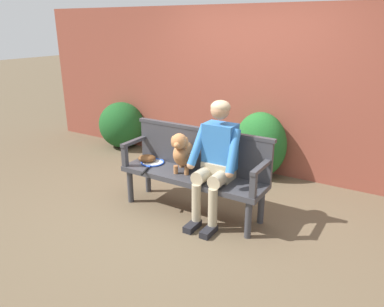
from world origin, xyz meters
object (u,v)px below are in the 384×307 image
(garden_bench, at_px, (192,179))
(tennis_racket, at_px, (152,163))
(dog_on_bench, at_px, (183,152))
(person_seated, at_px, (216,157))
(baseball_glove, at_px, (147,158))

(garden_bench, distance_m, tennis_racket, 0.60)
(dog_on_bench, relative_size, tennis_racket, 0.85)
(garden_bench, height_order, dog_on_bench, dog_on_bench)
(person_seated, height_order, tennis_racket, person_seated)
(dog_on_bench, relative_size, baseball_glove, 2.24)
(person_seated, relative_size, tennis_racket, 2.31)
(person_seated, height_order, dog_on_bench, person_seated)
(garden_bench, xyz_separation_m, baseball_glove, (-0.68, 0.05, 0.11))
(baseball_glove, bearing_deg, tennis_racket, -47.20)
(garden_bench, relative_size, tennis_racket, 2.96)
(dog_on_bench, xyz_separation_m, baseball_glove, (-0.56, 0.05, -0.20))
(garden_bench, bearing_deg, person_seated, -1.77)
(dog_on_bench, xyz_separation_m, tennis_racket, (-0.46, 0.02, -0.24))
(tennis_racket, relative_size, baseball_glove, 2.64)
(garden_bench, bearing_deg, dog_on_bench, 178.28)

